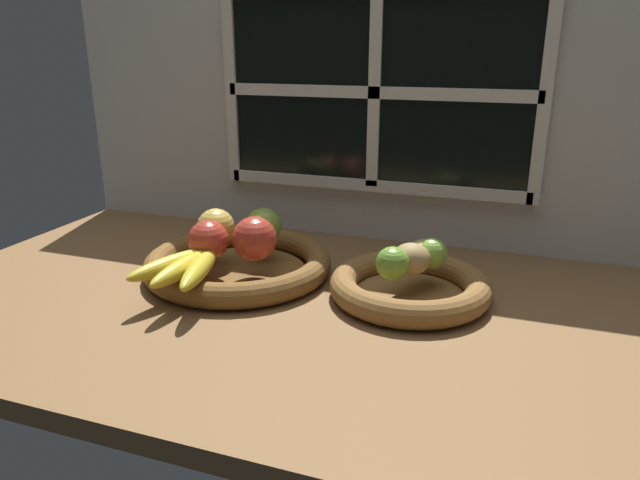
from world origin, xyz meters
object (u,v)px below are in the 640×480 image
object	(u,v)px
apple_golden_left	(216,228)
apple_red_right	(254,239)
potato_back	(426,253)
fruit_bowl_left	(239,264)
lime_near	(393,263)
potato_large	(411,258)
apple_red_front	(208,240)
fruit_bowl_right	(410,287)
lime_far	(432,253)
banana_bunch_front	(187,266)
apple_green_back	(263,226)

from	to	relation	value
apple_golden_left	apple_red_right	bearing A→B (deg)	-23.72
apple_red_right	potato_back	xyz separation A→B (cm)	(28.62, 6.77, -1.49)
fruit_bowl_left	apple_golden_left	bearing A→B (deg)	163.04
lime_near	potato_back	bearing A→B (deg)	61.02
apple_golden_left	potato_large	distance (cm)	36.82
apple_red_front	potato_back	xyz separation A→B (cm)	(36.31, 9.16, -1.13)
lime_near	fruit_bowl_right	bearing A→B (deg)	56.31
lime_far	banana_bunch_front	bearing A→B (deg)	-156.46
fruit_bowl_left	potato_back	xyz separation A→B (cm)	(33.40, 3.97, 4.77)
apple_red_right	apple_red_front	distance (cm)	8.06
banana_bunch_front	lime_far	size ratio (longest dim) A/B	3.63
fruit_bowl_left	lime_near	distance (cm)	29.91
apple_green_back	potato_large	distance (cm)	29.66
fruit_bowl_left	apple_red_right	distance (cm)	8.36
apple_green_back	apple_golden_left	distance (cm)	8.75
apple_red_right	potato_back	distance (cm)	29.45
fruit_bowl_right	fruit_bowl_left	bearing A→B (deg)	-180.00
potato_large	apple_red_front	bearing A→B (deg)	-171.45
apple_green_back	apple_red_front	distance (cm)	12.21
fruit_bowl_left	apple_red_front	size ratio (longest dim) A/B	4.85
apple_red_front	banana_bunch_front	bearing A→B (deg)	-88.33
apple_red_front	fruit_bowl_right	bearing A→B (deg)	8.55
fruit_bowl_left	banana_bunch_front	size ratio (longest dim) A/B	1.79
fruit_bowl_right	lime_far	distance (cm)	6.68
lime_near	potato_large	bearing A→B (deg)	56.31
lime_far	potato_back	bearing A→B (deg)	152.74
fruit_bowl_left	potato_large	world-z (taller)	potato_large
apple_green_back	fruit_bowl_right	bearing A→B (deg)	-11.19
fruit_bowl_right	banana_bunch_front	distance (cm)	36.74
fruit_bowl_right	apple_green_back	bearing A→B (deg)	168.81
apple_red_right	lime_near	bearing A→B (deg)	-1.65
fruit_bowl_left	apple_golden_left	world-z (taller)	apple_golden_left
fruit_bowl_right	potato_large	bearing A→B (deg)	-90.00
potato_back	potato_large	size ratio (longest dim) A/B	1.14
apple_red_right	potato_large	world-z (taller)	apple_red_right
apple_red_right	potato_large	bearing A→B (deg)	5.95
apple_red_front	lime_near	world-z (taller)	apple_red_front
apple_green_back	lime_near	distance (cm)	28.32
apple_golden_left	potato_back	size ratio (longest dim) A/B	1.00
fruit_bowl_right	apple_red_right	xyz separation A→B (cm)	(-26.82, -2.80, 6.25)
fruit_bowl_left	banana_bunch_front	world-z (taller)	banana_bunch_front
apple_red_front	potato_large	bearing A→B (deg)	8.55
potato_back	lime_near	xyz separation A→B (cm)	(-4.14, -7.47, 0.33)
apple_green_back	banana_bunch_front	xyz separation A→B (cm)	(-5.20, -18.38, -1.89)
apple_red_right	potato_large	xyz separation A→B (cm)	(26.82, 2.80, -1.28)
apple_green_back	apple_red_front	bearing A→B (deg)	-116.33
apple_red_front	lime_near	bearing A→B (deg)	3.00
banana_bunch_front	lime_far	distance (cm)	40.38
lime_far	fruit_bowl_right	bearing A→B (deg)	-127.87
apple_red_right	apple_green_back	bearing A→B (deg)	104.85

